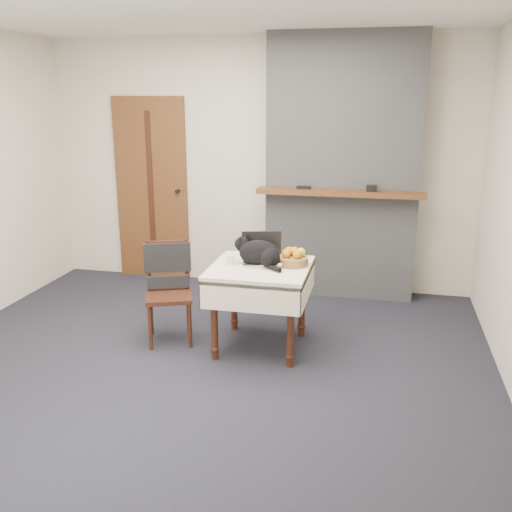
{
  "coord_description": "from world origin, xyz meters",
  "views": [
    {
      "loc": [
        1.31,
        -3.89,
        2.02
      ],
      "look_at": [
        0.36,
        0.3,
        0.8
      ],
      "focal_mm": 40.0,
      "sensor_mm": 36.0,
      "label": 1
    }
  ],
  "objects_px": {
    "door": "(152,189)",
    "side_table": "(260,279)",
    "cream_jar": "(230,260)",
    "pill_bottle": "(280,268)",
    "laptop": "(262,255)",
    "fruit_basket": "(293,258)",
    "chair": "(168,277)",
    "cat": "(260,253)"
  },
  "relations": [
    {
      "from": "side_table",
      "to": "cat",
      "type": "bearing_deg",
      "value": 116.81
    },
    {
      "from": "laptop",
      "to": "fruit_basket",
      "type": "height_order",
      "value": "laptop"
    },
    {
      "from": "door",
      "to": "fruit_basket",
      "type": "relative_size",
      "value": 8.18
    },
    {
      "from": "laptop",
      "to": "cream_jar",
      "type": "bearing_deg",
      "value": -166.53
    },
    {
      "from": "cat",
      "to": "pill_bottle",
      "type": "bearing_deg",
      "value": -17.82
    },
    {
      "from": "side_table",
      "to": "laptop",
      "type": "xyz_separation_m",
      "value": [
        -0.01,
        0.12,
        0.17
      ]
    },
    {
      "from": "chair",
      "to": "side_table",
      "type": "bearing_deg",
      "value": -23.72
    },
    {
      "from": "fruit_basket",
      "to": "cat",
      "type": "bearing_deg",
      "value": -165.52
    },
    {
      "from": "side_table",
      "to": "fruit_basket",
      "type": "distance_m",
      "value": 0.31
    },
    {
      "from": "cat",
      "to": "laptop",
      "type": "bearing_deg",
      "value": 109.66
    },
    {
      "from": "laptop",
      "to": "cat",
      "type": "bearing_deg",
      "value": -106.21
    },
    {
      "from": "door",
      "to": "fruit_basket",
      "type": "distance_m",
      "value": 2.41
    },
    {
      "from": "cat",
      "to": "pill_bottle",
      "type": "height_order",
      "value": "cat"
    },
    {
      "from": "side_table",
      "to": "laptop",
      "type": "relative_size",
      "value": 1.97
    },
    {
      "from": "laptop",
      "to": "pill_bottle",
      "type": "xyz_separation_m",
      "value": [
        0.19,
        -0.25,
        -0.03
      ]
    },
    {
      "from": "fruit_basket",
      "to": "chair",
      "type": "bearing_deg",
      "value": -177.14
    },
    {
      "from": "cat",
      "to": "chair",
      "type": "relative_size",
      "value": 0.52
    },
    {
      "from": "side_table",
      "to": "cat",
      "type": "relative_size",
      "value": 1.76
    },
    {
      "from": "side_table",
      "to": "fruit_basket",
      "type": "xyz_separation_m",
      "value": [
        0.25,
        0.08,
        0.17
      ]
    },
    {
      "from": "fruit_basket",
      "to": "chair",
      "type": "xyz_separation_m",
      "value": [
        -1.05,
        -0.05,
        -0.22
      ]
    },
    {
      "from": "laptop",
      "to": "pill_bottle",
      "type": "height_order",
      "value": "laptop"
    },
    {
      "from": "laptop",
      "to": "pill_bottle",
      "type": "distance_m",
      "value": 0.31
    },
    {
      "from": "side_table",
      "to": "pill_bottle",
      "type": "bearing_deg",
      "value": -34.6
    },
    {
      "from": "laptop",
      "to": "door",
      "type": "bearing_deg",
      "value": 119.57
    },
    {
      "from": "cream_jar",
      "to": "pill_bottle",
      "type": "bearing_deg",
      "value": -14.5
    },
    {
      "from": "laptop",
      "to": "cat",
      "type": "height_order",
      "value": "laptop"
    },
    {
      "from": "laptop",
      "to": "fruit_basket",
      "type": "relative_size",
      "value": 1.62
    },
    {
      "from": "laptop",
      "to": "cream_jar",
      "type": "distance_m",
      "value": 0.27
    },
    {
      "from": "side_table",
      "to": "cat",
      "type": "height_order",
      "value": "cat"
    },
    {
      "from": "door",
      "to": "pill_bottle",
      "type": "distance_m",
      "value": 2.5
    },
    {
      "from": "pill_bottle",
      "to": "chair",
      "type": "relative_size",
      "value": 0.08
    },
    {
      "from": "door",
      "to": "chair",
      "type": "xyz_separation_m",
      "value": [
        0.79,
        -1.59,
        -0.46
      ]
    },
    {
      "from": "door",
      "to": "side_table",
      "type": "xyz_separation_m",
      "value": [
        1.59,
        -1.62,
        -0.41
      ]
    },
    {
      "from": "door",
      "to": "side_table",
      "type": "height_order",
      "value": "door"
    },
    {
      "from": "cat",
      "to": "fruit_basket",
      "type": "height_order",
      "value": "cat"
    },
    {
      "from": "door",
      "to": "cream_jar",
      "type": "relative_size",
      "value": 26.94
    },
    {
      "from": "cat",
      "to": "pill_bottle",
      "type": "distance_m",
      "value": 0.25
    },
    {
      "from": "door",
      "to": "cream_jar",
      "type": "xyz_separation_m",
      "value": [
        1.35,
        -1.64,
        -0.26
      ]
    },
    {
      "from": "cream_jar",
      "to": "chair",
      "type": "height_order",
      "value": "chair"
    },
    {
      "from": "side_table",
      "to": "chair",
      "type": "relative_size",
      "value": 0.92
    },
    {
      "from": "cream_jar",
      "to": "pill_bottle",
      "type": "distance_m",
      "value": 0.44
    },
    {
      "from": "door",
      "to": "pill_bottle",
      "type": "xyz_separation_m",
      "value": [
        1.77,
        -1.74,
        -0.27
      ]
    }
  ]
}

